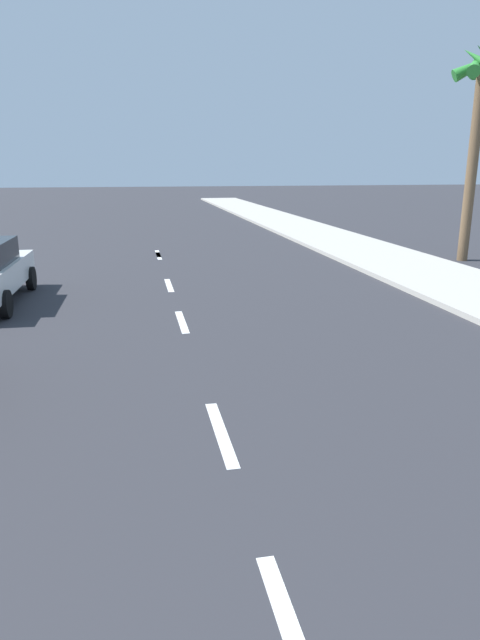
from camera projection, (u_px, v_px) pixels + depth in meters
ground_plane at (170, 288)px, 15.36m from camera, size 160.00×160.00×0.00m
sidewalk_strip at (402, 264)px, 18.74m from camera, size 3.60×80.00×0.14m
lane_stripe_3 at (221, 432)px, 7.03m from camera, size 0.16×1.80×0.01m
lane_stripe_4 at (182, 322)px, 12.04m from camera, size 0.16×1.80×0.01m
lane_stripe_5 at (169, 285)px, 15.74m from camera, size 0.16×1.80×0.01m
lane_stripe_6 at (159, 256)px, 20.89m from camera, size 0.16×1.80×0.01m
lane_stripe_7 at (158, 254)px, 21.42m from camera, size 0.16×1.80×0.01m
palm_tree_far at (479, 99)px, 18.45m from camera, size 1.90×1.85×7.31m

